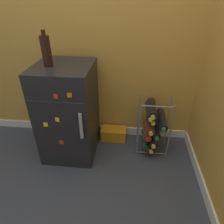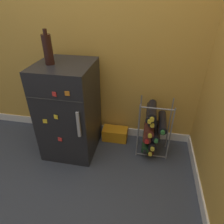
% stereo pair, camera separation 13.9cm
% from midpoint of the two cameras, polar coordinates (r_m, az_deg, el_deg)
% --- Properties ---
extents(ground_plane, '(14.00, 14.00, 0.00)m').
position_cam_midpoint_polar(ground_plane, '(1.90, -3.67, -17.33)').
color(ground_plane, '#333842').
extents(wall_back, '(6.84, 0.07, 2.50)m').
position_cam_midpoint_polar(wall_back, '(1.91, 0.43, 26.00)').
color(wall_back, '#BC8C38').
rests_on(wall_back, ground_plane).
extents(mini_fridge, '(0.48, 0.53, 0.90)m').
position_cam_midpoint_polar(mini_fridge, '(1.92, -10.05, 0.49)').
color(mini_fridge, black).
rests_on(mini_fridge, ground_plane).
extents(wine_rack, '(0.30, 0.33, 0.58)m').
position_cam_midpoint_polar(wine_rack, '(1.97, 13.42, -4.48)').
color(wine_rack, slate).
rests_on(wine_rack, ground_plane).
extents(soda_box, '(0.27, 0.15, 0.13)m').
position_cam_midpoint_polar(soda_box, '(2.21, 2.65, -6.30)').
color(soda_box, orange).
rests_on(soda_box, ground_plane).
extents(fridge_top_bottle, '(0.07, 0.07, 0.27)m').
position_cam_midpoint_polar(fridge_top_bottle, '(1.71, -15.58, 16.86)').
color(fridge_top_bottle, black).
rests_on(fridge_top_bottle, mini_fridge).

